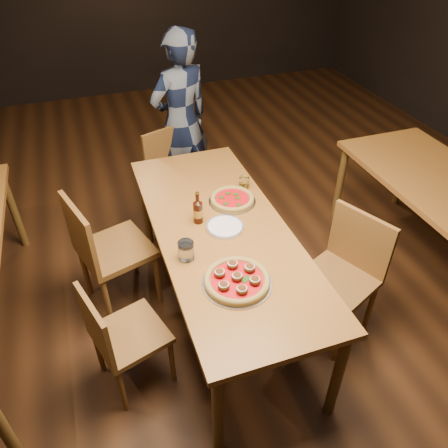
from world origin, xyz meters
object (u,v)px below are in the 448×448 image
object	(u,v)px
pizza_meatball	(237,280)
chair_main_e	(337,280)
chair_end	(177,177)
amber_glass	(244,183)
table_main	(221,237)
pizza_margherita	(232,199)
diner	(181,122)
beer_bottle	(198,212)
chair_main_sw	(116,248)
water_glass	(186,250)
chair_main_nw	(130,333)
plate_stack	(225,227)

from	to	relation	value
pizza_meatball	chair_main_e	bearing A→B (deg)	6.94
chair_end	amber_glass	bearing A→B (deg)	-90.11
table_main	chair_end	bearing A→B (deg)	90.25
chair_end	amber_glass	world-z (taller)	chair_end
pizza_margherita	pizza_meatball	bearing A→B (deg)	-107.98
diner	beer_bottle	bearing A→B (deg)	60.02
chair_main_e	chair_main_sw	bearing A→B (deg)	-144.07
chair_end	diner	xyz separation A→B (m)	(0.14, 0.29, 0.37)
chair_main_e	water_glass	distance (m)	1.00
table_main	pizza_meatball	distance (m)	0.49
chair_main_nw	beer_bottle	size ratio (longest dim) A/B	3.76
chair_main_e	water_glass	world-z (taller)	chair_main_e
plate_stack	diner	size ratio (longest dim) A/B	0.14
plate_stack	water_glass	world-z (taller)	water_glass
chair_main_nw	chair_main_e	xyz separation A→B (m)	(1.31, -0.05, 0.05)
table_main	amber_glass	distance (m)	0.50
table_main	chair_main_sw	distance (m)	0.76
water_glass	amber_glass	bearing A→B (deg)	45.22
chair_main_nw	diner	distance (m)	2.04
beer_bottle	amber_glass	distance (m)	0.50
table_main	pizza_meatball	bearing A→B (deg)	-98.86
beer_bottle	water_glass	distance (m)	0.35
chair_main_nw	chair_main_sw	world-z (taller)	chair_main_sw
plate_stack	amber_glass	world-z (taller)	amber_glass
chair_main_e	beer_bottle	size ratio (longest dim) A/B	4.24
chair_end	water_glass	bearing A→B (deg)	-121.72
pizza_meatball	plate_stack	world-z (taller)	pizza_meatball
chair_main_sw	chair_end	bearing A→B (deg)	-54.25
table_main	pizza_margherita	world-z (taller)	pizza_margherita
pizza_margherita	chair_main_e	bearing A→B (deg)	-53.36
chair_end	pizza_meatball	distance (m)	1.72
chair_main_nw	pizza_meatball	world-z (taller)	pizza_meatball
plate_stack	amber_glass	xyz separation A→B (m)	(0.28, 0.40, 0.03)
chair_main_nw	beer_bottle	xyz separation A→B (m)	(0.55, 0.45, 0.42)
chair_main_sw	diner	distance (m)	1.42
table_main	water_glass	bearing A→B (deg)	-144.87
water_glass	diner	xyz separation A→B (m)	(0.41, 1.69, -0.01)
chair_main_e	chair_main_nw	bearing A→B (deg)	-116.33
pizza_meatball	diner	distance (m)	1.98
chair_main_sw	plate_stack	distance (m)	0.81
chair_main_sw	diner	xyz separation A→B (m)	(0.78, 1.14, 0.32)
chair_main_nw	chair_end	size ratio (longest dim) A/B	0.96
chair_main_e	pizza_margherita	world-z (taller)	chair_main_e
chair_main_sw	amber_glass	distance (m)	1.00
plate_stack	chair_main_nw	bearing A→B (deg)	-154.34
chair_end	diner	size ratio (longest dim) A/B	0.53
diner	table_main	bearing A→B (deg)	65.17
beer_bottle	diner	bearing A→B (deg)	79.83
chair_main_nw	chair_end	distance (m)	1.68
chair_main_sw	beer_bottle	distance (m)	0.68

